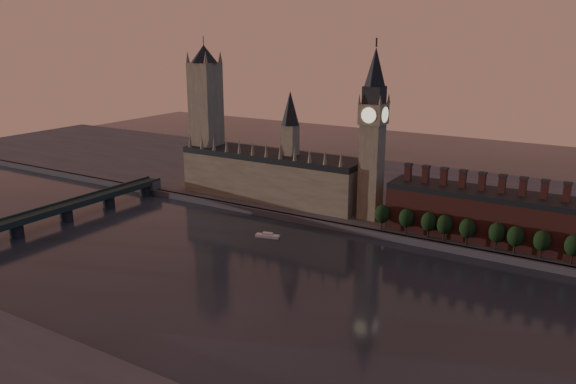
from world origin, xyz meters
name	(u,v)px	position (x,y,z in m)	size (l,w,h in m)	color
ground	(255,286)	(0.00, 0.00, 0.00)	(900.00, 900.00, 0.00)	black
north_bank	(394,193)	(0.00, 178.04, 2.00)	(900.00, 182.00, 4.00)	#4C4D52
palace_of_westminster	(272,173)	(-64.41, 114.91, 21.63)	(130.00, 30.30, 74.00)	gray
victoria_tower	(206,113)	(-120.00, 115.00, 59.09)	(24.00, 24.00, 108.00)	gray
big_ben	(373,133)	(10.00, 110.00, 56.83)	(15.00, 15.00, 107.00)	gray
chimney_block	(489,215)	(80.00, 110.00, 17.82)	(110.00, 25.00, 37.00)	brown
embankment_tree_0	(382,214)	(24.73, 93.52, 13.47)	(8.60, 8.60, 14.88)	black
embankment_tree_1	(407,218)	(39.20, 93.81, 13.47)	(8.60, 8.60, 14.88)	black
embankment_tree_2	(429,222)	(52.02, 93.77, 13.47)	(8.60, 8.60, 14.88)	black
embankment_tree_3	(445,224)	(60.70, 93.65, 13.47)	(8.60, 8.60, 14.88)	black
embankment_tree_4	(467,228)	(72.93, 93.74, 13.47)	(8.60, 8.60, 14.88)	black
embankment_tree_5	(497,233)	(87.74, 95.02, 13.47)	(8.60, 8.60, 14.88)	black
embankment_tree_6	(516,236)	(97.04, 94.17, 13.47)	(8.60, 8.60, 14.88)	black
embankment_tree_7	(542,241)	(109.58, 94.38, 13.47)	(8.60, 8.60, 14.88)	black
embankment_tree_8	(573,246)	(123.64, 94.83, 13.47)	(8.60, 8.60, 14.88)	black
westminster_bridge	(38,218)	(-155.00, -2.70, 7.44)	(14.00, 200.00, 11.55)	#1D2D2A
river_boat	(268,236)	(-30.53, 57.50, 1.07)	(14.47, 7.32, 2.78)	silver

